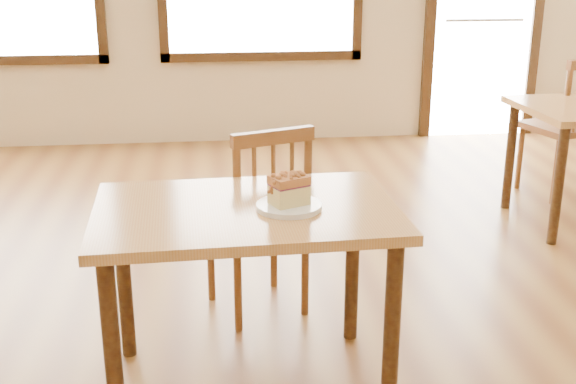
{
  "coord_description": "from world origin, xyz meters",
  "views": [
    {
      "loc": [
        -0.2,
        -2.39,
        1.64
      ],
      "look_at": [
        0.08,
        0.08,
        0.8
      ],
      "focal_mm": 45.0,
      "sensor_mm": 36.0,
      "label": 1
    }
  ],
  "objects_px": {
    "cafe_chair_main": "(260,219)",
    "plate": "(289,206)",
    "cafe_chair_second": "(567,126)",
    "cake_slice": "(289,188)",
    "cafe_table_main": "(246,234)"
  },
  "relations": [
    {
      "from": "cake_slice",
      "to": "plate",
      "type": "bearing_deg",
      "value": 35.1
    },
    {
      "from": "cafe_chair_second",
      "to": "cafe_table_main",
      "type": "bearing_deg",
      "value": 25.8
    },
    {
      "from": "cafe_chair_main",
      "to": "cake_slice",
      "type": "distance_m",
      "value": 0.75
    },
    {
      "from": "plate",
      "to": "cake_slice",
      "type": "xyz_separation_m",
      "value": [
        -0.0,
        -0.0,
        0.07
      ]
    },
    {
      "from": "cafe_table_main",
      "to": "cafe_chair_main",
      "type": "bearing_deg",
      "value": 79.02
    },
    {
      "from": "cafe_table_main",
      "to": "cafe_chair_main",
      "type": "xyz_separation_m",
      "value": [
        0.1,
        0.61,
        -0.17
      ]
    },
    {
      "from": "plate",
      "to": "cafe_chair_main",
      "type": "bearing_deg",
      "value": 95.12
    },
    {
      "from": "cafe_chair_main",
      "to": "cafe_chair_second",
      "type": "distance_m",
      "value": 2.68
    },
    {
      "from": "cafe_chair_main",
      "to": "plate",
      "type": "bearing_deg",
      "value": 75.14
    },
    {
      "from": "cafe_table_main",
      "to": "plate",
      "type": "xyz_separation_m",
      "value": [
        0.16,
        -0.04,
        0.12
      ]
    },
    {
      "from": "cafe_table_main",
      "to": "plate",
      "type": "distance_m",
      "value": 0.2
    },
    {
      "from": "cafe_chair_second",
      "to": "cake_slice",
      "type": "relative_size",
      "value": 6.22
    },
    {
      "from": "cafe_chair_main",
      "to": "plate",
      "type": "relative_size",
      "value": 3.89
    },
    {
      "from": "cafe_chair_second",
      "to": "cake_slice",
      "type": "bearing_deg",
      "value": 28.31
    },
    {
      "from": "cafe_chair_second",
      "to": "cake_slice",
      "type": "distance_m",
      "value": 3.07
    }
  ]
}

